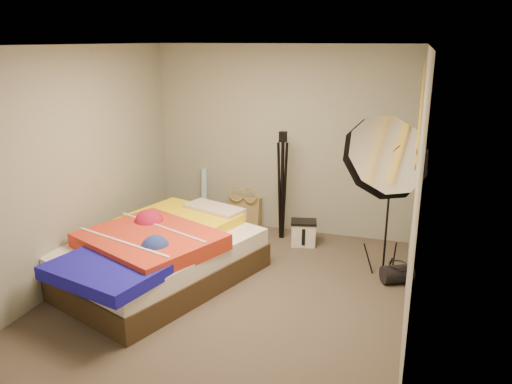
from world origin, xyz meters
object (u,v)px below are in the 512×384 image
at_px(duffel_bag, 397,274).
at_px(camera_tripod, 282,178).
at_px(tote_bag, 245,212).
at_px(photo_umbrella, 383,159).
at_px(camera_case, 303,234).
at_px(bed, 159,254).
at_px(wrapping_roll, 204,196).

height_order(duffel_bag, camera_tripod, camera_tripod).
bearing_deg(camera_tripod, tote_bag, 159.06).
bearing_deg(photo_umbrella, tote_bag, 149.73).
bearing_deg(tote_bag, camera_tripod, -18.91).
relative_size(duffel_bag, photo_umbrella, 0.17).
bearing_deg(tote_bag, camera_case, -20.66).
height_order(camera_case, duffel_bag, camera_case).
xyz_separation_m(tote_bag, bed, (-0.36, -1.84, 0.09)).
distance_m(camera_case, duffel_bag, 1.40).
distance_m(wrapping_roll, duffel_bag, 2.98).
distance_m(camera_case, bed, 1.95).
bearing_deg(photo_umbrella, camera_tripod, 145.97).
bearing_deg(camera_tripod, camera_case, -25.68).
xyz_separation_m(bed, camera_tripod, (0.95, 1.62, 0.51)).
relative_size(camera_case, duffel_bag, 0.92).
height_order(tote_bag, wrapping_roll, wrapping_roll).
bearing_deg(bed, wrapping_roll, 98.24).
bearing_deg(tote_bag, photo_umbrella, -28.24).
bearing_deg(camera_case, tote_bag, 144.71).
bearing_deg(tote_bag, bed, -98.90).
relative_size(tote_bag, camera_case, 1.45).
bearing_deg(wrapping_roll, duffel_bag, -21.80).
height_order(tote_bag, camera_tripod, camera_tripod).
bearing_deg(camera_case, camera_tripod, 141.71).
xyz_separation_m(duffel_bag, camera_tripod, (-1.54, 0.87, 0.72)).
relative_size(bed, camera_tripod, 1.80).
bearing_deg(wrapping_roll, camera_tripod, -10.56).
bearing_deg(bed, camera_tripod, 59.62).
distance_m(duffel_bag, photo_umbrella, 1.29).
distance_m(photo_umbrella, camera_tripod, 1.66).
xyz_separation_m(tote_bag, camera_tripod, (0.59, -0.23, 0.60)).
xyz_separation_m(camera_case, photo_umbrella, (0.97, -0.72, 1.22)).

